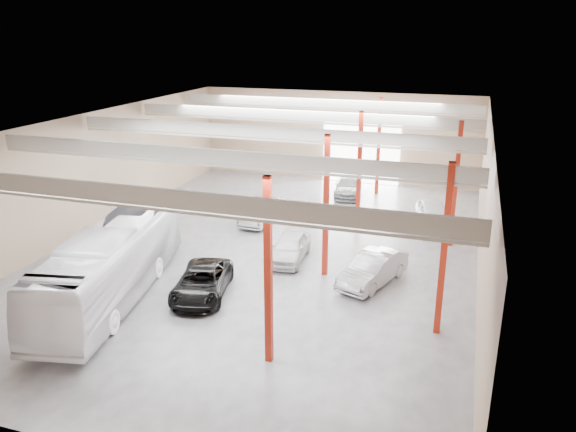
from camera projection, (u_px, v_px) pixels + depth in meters
The scene contains 8 objects.
depot_shell at pixel (271, 160), 29.60m from camera, with size 22.12×32.12×7.06m.
coach_bus at pixel (112, 264), 25.00m from camera, with size 2.75×11.77×3.28m, color white.
black_sedan at pixel (202, 282), 25.45m from camera, with size 2.19×4.76×1.32m, color black.
car_row_a at pixel (290, 247), 29.38m from camera, with size 1.65×4.10×1.40m, color silver.
car_row_b at pixel (261, 211), 35.12m from camera, with size 1.53×4.39×1.45m, color #9F9FA3.
car_row_c at pixel (348, 186), 40.82m from camera, with size 1.88×4.63×1.34m, color slate.
car_right_near at pixel (373, 269), 26.64m from camera, with size 1.55×4.46×1.47m, color #AEAEB3.
car_right_far at pixel (433, 215), 34.13m from camera, with size 1.89×4.69×1.60m, color silver.
Camera 1 is at (10.06, -26.78, 11.62)m, focal length 35.00 mm.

